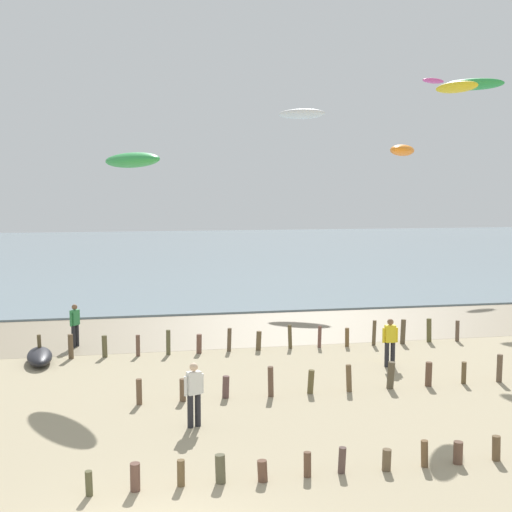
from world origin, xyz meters
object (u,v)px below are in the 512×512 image
at_px(person_nearest_camera, 75,324).
at_px(kite_aloft_9, 402,150).
at_px(kite_aloft_4, 433,81).
at_px(kite_aloft_5, 457,87).
at_px(person_by_waterline, 194,393).
at_px(kite_aloft_6, 302,114).
at_px(kite_aloft_3, 132,160).
at_px(person_mid_beach, 390,341).
at_px(kite_aloft_2, 473,84).
at_px(grounded_kite, 40,356).

bearing_deg(person_nearest_camera, kite_aloft_9, -26.92).
relative_size(kite_aloft_4, kite_aloft_5, 0.90).
bearing_deg(kite_aloft_5, person_by_waterline, 106.13).
bearing_deg(kite_aloft_6, person_by_waterline, -81.67).
bearing_deg(kite_aloft_3, person_mid_beach, 40.84).
relative_size(kite_aloft_2, kite_aloft_3, 0.98).
height_order(kite_aloft_4, kite_aloft_6, kite_aloft_4).
distance_m(person_mid_beach, kite_aloft_9, 6.63).
height_order(kite_aloft_2, kite_aloft_6, kite_aloft_2).
distance_m(grounded_kite, kite_aloft_6, 23.87).
xyz_separation_m(kite_aloft_5, kite_aloft_6, (-3.71, 12.72, 0.14)).
bearing_deg(kite_aloft_4, person_by_waterline, -144.94).
height_order(person_mid_beach, person_by_waterline, same).
xyz_separation_m(person_nearest_camera, kite_aloft_6, (12.91, 13.75, 9.99)).
height_order(person_by_waterline, kite_aloft_5, kite_aloft_5).
bearing_deg(kite_aloft_4, grounded_kite, -159.63).
xyz_separation_m(person_mid_beach, kite_aloft_5, (5.53, 6.33, 9.85)).
xyz_separation_m(kite_aloft_4, kite_aloft_9, (-12.76, -24.47, -6.50)).
bearing_deg(kite_aloft_4, person_mid_beach, -137.98).
distance_m(person_nearest_camera, kite_aloft_3, 7.07).
height_order(person_nearest_camera, person_mid_beach, same).
bearing_deg(kite_aloft_2, person_mid_beach, 84.87).
bearing_deg(kite_aloft_9, kite_aloft_6, 27.77).
xyz_separation_m(person_nearest_camera, kite_aloft_9, (11.22, -5.70, 6.62)).
relative_size(kite_aloft_5, kite_aloft_9, 1.00).
height_order(kite_aloft_2, kite_aloft_4, kite_aloft_4).
bearing_deg(grounded_kite, kite_aloft_5, 94.12).
height_order(person_nearest_camera, kite_aloft_5, kite_aloft_5).
relative_size(person_mid_beach, kite_aloft_6, 0.57).
height_order(kite_aloft_5, kite_aloft_6, kite_aloft_6).
distance_m(person_nearest_camera, person_mid_beach, 12.28).
bearing_deg(grounded_kite, person_mid_beach, 69.75).
distance_m(grounded_kite, kite_aloft_4, 35.59).
relative_size(kite_aloft_2, kite_aloft_5, 1.49).
xyz_separation_m(person_nearest_camera, person_mid_beach, (11.08, -5.30, 0.00)).
xyz_separation_m(person_mid_beach, kite_aloft_2, (10.67, 14.22, 11.31)).
bearing_deg(kite_aloft_6, person_mid_beach, -65.96).
height_order(kite_aloft_5, kite_aloft_9, kite_aloft_5).
distance_m(kite_aloft_2, kite_aloft_3, 22.88).
xyz_separation_m(person_mid_beach, kite_aloft_6, (1.83, 19.04, 9.99)).
bearing_deg(kite_aloft_5, kite_aloft_3, 77.67).
bearing_deg(person_by_waterline, kite_aloft_6, 68.81).
distance_m(person_nearest_camera, grounded_kite, 2.71).
relative_size(person_mid_beach, kite_aloft_2, 0.51).
bearing_deg(kite_aloft_3, kite_aloft_2, 90.56).
bearing_deg(kite_aloft_3, grounded_kite, -113.23).
bearing_deg(grounded_kite, kite_aloft_3, 88.85).
xyz_separation_m(kite_aloft_2, kite_aloft_4, (2.23, 9.85, 1.80)).
distance_m(person_nearest_camera, person_by_waterline, 10.71).
relative_size(person_nearest_camera, grounded_kite, 0.70).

